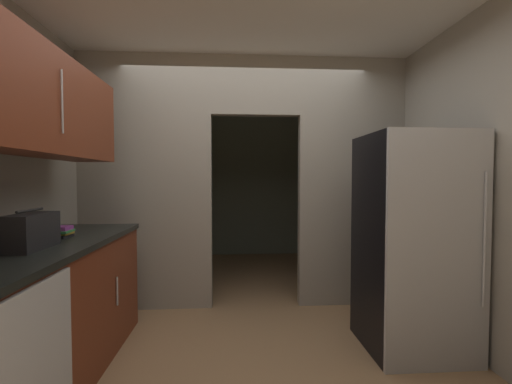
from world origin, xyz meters
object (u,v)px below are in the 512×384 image
at_px(dishwasher, 40,377).
at_px(boombox, 30,231).
at_px(refrigerator, 413,242).
at_px(book_stack, 62,232).

distance_m(dishwasher, boombox, 0.84).
bearing_deg(boombox, dishwasher, -57.34).
bearing_deg(dishwasher, refrigerator, 23.01).
bearing_deg(dishwasher, boombox, 122.66).
relative_size(refrigerator, dishwasher, 1.94).
distance_m(refrigerator, boombox, 2.68).
height_order(refrigerator, book_stack, refrigerator).
height_order(refrigerator, dishwasher, refrigerator).
distance_m(refrigerator, dishwasher, 2.55).
relative_size(refrigerator, book_stack, 10.22).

